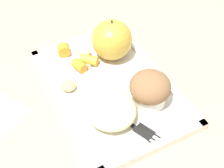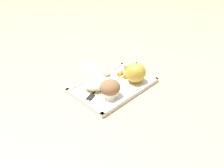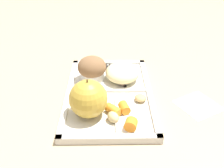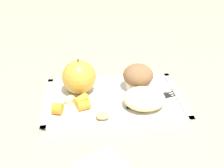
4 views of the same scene
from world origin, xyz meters
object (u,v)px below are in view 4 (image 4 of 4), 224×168
Objects in this scene: green_apple at (79,77)px; plastic_fork at (157,99)px; lunch_tray at (114,101)px; bran_muffin at (138,77)px.

green_apple reaches higher than plastic_fork.
bran_muffin is (0.07, 0.05, 0.04)m from lunch_tray.
green_apple is 0.21m from plastic_fork.
lunch_tray is 0.09m from bran_muffin.
lunch_tray is at bearing -146.18° from bran_muffin.
bran_muffin is at bearing 33.82° from lunch_tray.
plastic_fork is at bearing -16.52° from green_apple.
lunch_tray is 2.37× the size of plastic_fork.
bran_muffin is (0.15, 0.00, -0.01)m from green_apple.
lunch_tray is at bearing 174.37° from plastic_fork.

